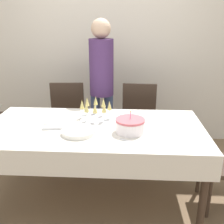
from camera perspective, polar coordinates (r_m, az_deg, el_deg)
name	(u,v)px	position (r m, az deg, el deg)	size (l,w,h in m)	color
ground_plane	(96,199)	(2.70, -3.52, -18.46)	(12.00, 12.00, 0.00)	brown
wall_back	(107,44)	(3.62, -1.18, 14.66)	(8.00, 0.05, 2.70)	silver
dining_table	(94,137)	(2.35, -3.87, -5.43)	(1.92, 0.95, 0.78)	silver
dining_chair_far_left	(67,120)	(3.20, -9.75, -1.70)	(0.45, 0.45, 0.95)	#38281E
dining_chair_far_right	(139,121)	(3.13, 5.80, -2.05)	(0.44, 0.44, 0.95)	#38281E
birthday_cake	(130,125)	(2.17, 3.96, -2.95)	(0.24, 0.24, 0.19)	white
champagne_tray	(96,110)	(2.46, -3.58, 0.54)	(0.34, 0.34, 0.18)	silver
plate_stack_main	(79,131)	(2.18, -7.26, -4.23)	(0.28, 0.28, 0.03)	silver
cake_knife	(137,143)	(2.01, 5.56, -6.73)	(0.28, 0.14, 0.00)	silver
fork_pile	(52,128)	(2.31, -12.89, -3.34)	(0.18, 0.08, 0.02)	silver
napkin_pile	(54,121)	(2.45, -12.55, -2.01)	(0.15, 0.15, 0.01)	white
person_standing	(102,78)	(3.09, -2.29, 7.44)	(0.28, 0.28, 1.67)	#3F4C72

